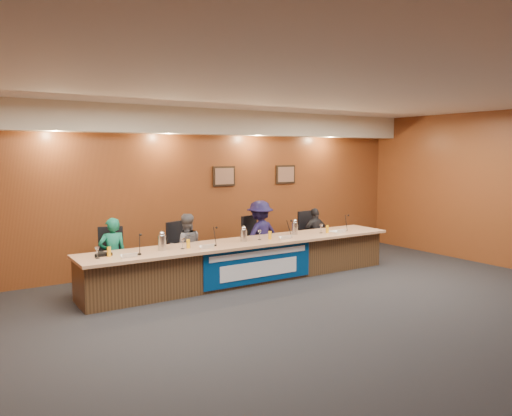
% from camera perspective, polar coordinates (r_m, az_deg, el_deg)
% --- Properties ---
extents(floor, '(10.00, 10.00, 0.00)m').
position_cam_1_polar(floor, '(7.41, 9.00, -12.14)').
color(floor, black).
rests_on(floor, ground).
extents(ceiling, '(10.00, 8.00, 0.04)m').
position_cam_1_polar(ceiling, '(7.09, 9.46, 13.22)').
color(ceiling, silver).
rests_on(ceiling, wall_back).
extents(wall_back, '(10.00, 0.04, 3.20)m').
position_cam_1_polar(wall_back, '(10.39, -5.69, 2.21)').
color(wall_back, brown).
rests_on(wall_back, floor).
extents(soffit, '(10.00, 0.50, 0.50)m').
position_cam_1_polar(soffit, '(10.16, -5.12, 9.75)').
color(soffit, beige).
rests_on(soffit, wall_back).
extents(dais_body, '(6.00, 0.80, 0.70)m').
position_cam_1_polar(dais_body, '(9.18, -1.02, -6.19)').
color(dais_body, '#48311C').
rests_on(dais_body, floor).
extents(dais_top, '(6.10, 0.95, 0.05)m').
position_cam_1_polar(dais_top, '(9.07, -0.86, -3.93)').
color(dais_top, tan).
rests_on(dais_top, dais_body).
extents(banner, '(2.20, 0.02, 0.65)m').
position_cam_1_polar(banner, '(8.83, 0.40, -6.49)').
color(banner, navy).
rests_on(banner, dais_body).
extents(banner_text_upper, '(2.00, 0.01, 0.10)m').
position_cam_1_polar(banner_text_upper, '(8.78, 0.45, -5.23)').
color(banner_text_upper, silver).
rests_on(banner_text_upper, banner).
extents(banner_text_lower, '(1.60, 0.01, 0.28)m').
position_cam_1_polar(banner_text_lower, '(8.84, 0.44, -7.01)').
color(banner_text_lower, silver).
rests_on(banner_text_lower, banner).
extents(wall_photo_left, '(0.52, 0.04, 0.42)m').
position_cam_1_polar(wall_photo_left, '(10.53, -3.68, 3.65)').
color(wall_photo_left, black).
rests_on(wall_photo_left, wall_back).
extents(wall_photo_right, '(0.52, 0.04, 0.42)m').
position_cam_1_polar(wall_photo_right, '(11.39, 3.38, 3.85)').
color(wall_photo_right, black).
rests_on(wall_photo_right, wall_back).
extents(panelist_a, '(0.48, 0.34, 1.27)m').
position_cam_1_polar(panelist_a, '(8.72, -16.07, -5.20)').
color(panelist_a, '#106148').
rests_on(panelist_a, floor).
extents(panelist_b, '(0.71, 0.61, 1.25)m').
position_cam_1_polar(panelist_b, '(9.18, -7.99, -4.51)').
color(panelist_b, '#525156').
rests_on(panelist_b, floor).
extents(panelist_c, '(0.97, 0.65, 1.40)m').
position_cam_1_polar(panelist_c, '(9.94, 0.46, -3.17)').
color(panelist_c, '#141035').
rests_on(panelist_c, floor).
extents(panelist_d, '(0.69, 0.30, 1.17)m').
position_cam_1_polar(panelist_d, '(10.78, 6.79, -3.09)').
color(panelist_d, black).
rests_on(panelist_d, floor).
extents(office_chair_a, '(0.60, 0.60, 0.08)m').
position_cam_1_polar(office_chair_a, '(8.84, -16.22, -6.07)').
color(office_chair_a, black).
rests_on(office_chair_a, floor).
extents(office_chair_b, '(0.61, 0.61, 0.08)m').
position_cam_1_polar(office_chair_b, '(9.30, -8.24, -5.27)').
color(office_chair_b, black).
rests_on(office_chair_b, floor).
extents(office_chair_c, '(0.60, 0.60, 0.08)m').
position_cam_1_polar(office_chair_c, '(10.06, 0.15, -4.33)').
color(office_chair_c, black).
rests_on(office_chair_c, floor).
extents(office_chair_d, '(0.52, 0.52, 0.08)m').
position_cam_1_polar(office_chair_d, '(10.88, 6.44, -3.55)').
color(office_chair_d, black).
rests_on(office_chair_d, floor).
extents(nameplate_a, '(0.24, 0.08, 0.10)m').
position_cam_1_polar(nameplate_a, '(7.85, -14.23, -5.22)').
color(nameplate_a, white).
rests_on(nameplate_a, dais_top).
extents(microphone_a, '(0.07, 0.07, 0.02)m').
position_cam_1_polar(microphone_a, '(8.05, -13.23, -5.15)').
color(microphone_a, black).
rests_on(microphone_a, dais_top).
extents(juice_glass_a, '(0.06, 0.06, 0.15)m').
position_cam_1_polar(juice_glass_a, '(8.02, -16.45, -4.82)').
color(juice_glass_a, '#FFB111').
rests_on(juice_glass_a, dais_top).
extents(water_glass_a, '(0.08, 0.08, 0.18)m').
position_cam_1_polar(water_glass_a, '(7.91, -17.70, -4.90)').
color(water_glass_a, silver).
rests_on(water_glass_a, dais_top).
extents(nameplate_b, '(0.24, 0.08, 0.10)m').
position_cam_1_polar(nameplate_b, '(8.37, -5.53, -4.34)').
color(nameplate_b, white).
rests_on(nameplate_b, dais_top).
extents(microphone_b, '(0.07, 0.07, 0.02)m').
position_cam_1_polar(microphone_b, '(8.60, -4.83, -4.27)').
color(microphone_b, black).
rests_on(microphone_b, dais_top).
extents(juice_glass_b, '(0.06, 0.06, 0.15)m').
position_cam_1_polar(juice_glass_b, '(8.43, -7.75, -4.07)').
color(juice_glass_b, '#FFB111').
rests_on(juice_glass_b, dais_top).
extents(water_glass_b, '(0.08, 0.08, 0.18)m').
position_cam_1_polar(water_glass_b, '(8.38, -8.39, -4.05)').
color(water_glass_b, silver).
rests_on(water_glass_b, dais_top).
extents(nameplate_c, '(0.24, 0.08, 0.10)m').
position_cam_1_polar(nameplate_c, '(9.25, 3.51, -3.29)').
color(nameplate_c, white).
rests_on(nameplate_c, dais_top).
extents(microphone_c, '(0.07, 0.07, 0.02)m').
position_cam_1_polar(microphone_c, '(9.43, 3.67, -3.33)').
color(microphone_c, black).
rests_on(microphone_c, dais_top).
extents(juice_glass_c, '(0.06, 0.06, 0.15)m').
position_cam_1_polar(juice_glass_c, '(9.22, 1.61, -3.13)').
color(juice_glass_c, '#FFB111').
rests_on(juice_glass_c, dais_top).
extents(water_glass_c, '(0.08, 0.08, 0.18)m').
position_cam_1_polar(water_glass_c, '(9.15, 0.42, -3.11)').
color(water_glass_c, silver).
rests_on(water_glass_c, dais_top).
extents(nameplate_d, '(0.24, 0.08, 0.10)m').
position_cam_1_polar(nameplate_d, '(10.10, 9.75, -2.56)').
color(nameplate_d, white).
rests_on(nameplate_d, dais_top).
extents(microphone_d, '(0.07, 0.07, 0.02)m').
position_cam_1_polar(microphone_d, '(10.38, 10.10, -2.52)').
color(microphone_d, black).
rests_on(microphone_d, dais_top).
extents(juice_glass_d, '(0.06, 0.06, 0.15)m').
position_cam_1_polar(juice_glass_d, '(10.05, 8.15, -2.40)').
color(juice_glass_d, '#FFB111').
rests_on(juice_glass_d, dais_top).
extents(water_glass_d, '(0.08, 0.08, 0.18)m').
position_cam_1_polar(water_glass_d, '(9.99, 7.46, -2.36)').
color(water_glass_d, silver).
rests_on(water_glass_d, dais_top).
extents(carafe_left, '(0.13, 0.13, 0.25)m').
position_cam_1_polar(carafe_left, '(8.30, -10.69, -3.94)').
color(carafe_left, silver).
rests_on(carafe_left, dais_top).
extents(carafe_mid, '(0.12, 0.12, 0.22)m').
position_cam_1_polar(carafe_mid, '(8.99, -1.43, -3.16)').
color(carafe_mid, silver).
rests_on(carafe_mid, dais_top).
extents(carafe_right, '(0.12, 0.12, 0.24)m').
position_cam_1_polar(carafe_right, '(9.76, 4.45, -2.35)').
color(carafe_right, silver).
rests_on(carafe_right, dais_top).
extents(speakerphone, '(0.32, 0.32, 0.05)m').
position_cam_1_polar(speakerphone, '(8.12, -17.16, -5.07)').
color(speakerphone, black).
rests_on(speakerphone, dais_top).
extents(paper_stack, '(0.26, 0.33, 0.01)m').
position_cam_1_polar(paper_stack, '(10.23, 9.21, -2.68)').
color(paper_stack, white).
rests_on(paper_stack, dais_top).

